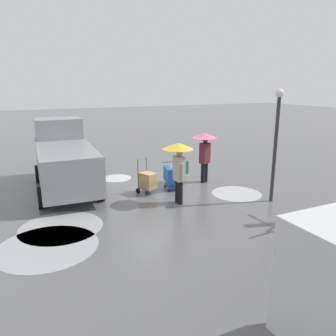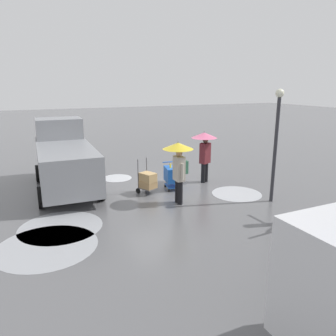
{
  "view_description": "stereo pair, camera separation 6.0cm",
  "coord_description": "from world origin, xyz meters",
  "px_view_note": "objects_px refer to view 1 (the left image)",
  "views": [
    {
      "loc": [
        4.83,
        11.5,
        4.02
      ],
      "look_at": [
        0.08,
        1.05,
        1.05
      ],
      "focal_mm": 34.98,
      "sensor_mm": 36.0,
      "label": 1
    },
    {
      "loc": [
        4.77,
        11.53,
        4.02
      ],
      "look_at": [
        0.08,
        1.05,
        1.05
      ],
      "focal_mm": 34.98,
      "sensor_mm": 36.0,
      "label": 2
    }
  ],
  "objects_px": {
    "hand_dolly_boxes": "(148,181)",
    "pedestrian_pink_side": "(204,145)",
    "cargo_van_parked_right": "(64,159)",
    "pedestrian_black_side": "(179,159)",
    "street_lamp": "(276,134)",
    "shopping_cart_vendor": "(172,175)"
  },
  "relations": [
    {
      "from": "hand_dolly_boxes",
      "to": "pedestrian_pink_side",
      "type": "relative_size",
      "value": 0.61
    },
    {
      "from": "shopping_cart_vendor",
      "to": "pedestrian_black_side",
      "type": "bearing_deg",
      "value": 73.34
    },
    {
      "from": "cargo_van_parked_right",
      "to": "pedestrian_black_side",
      "type": "relative_size",
      "value": 2.51
    },
    {
      "from": "pedestrian_pink_side",
      "to": "hand_dolly_boxes",
      "type": "bearing_deg",
      "value": 8.63
    },
    {
      "from": "hand_dolly_boxes",
      "to": "street_lamp",
      "type": "relative_size",
      "value": 0.34
    },
    {
      "from": "street_lamp",
      "to": "hand_dolly_boxes",
      "type": "bearing_deg",
      "value": -34.73
    },
    {
      "from": "cargo_van_parked_right",
      "to": "pedestrian_pink_side",
      "type": "relative_size",
      "value": 2.51
    },
    {
      "from": "pedestrian_pink_side",
      "to": "pedestrian_black_side",
      "type": "distance_m",
      "value": 2.67
    },
    {
      "from": "shopping_cart_vendor",
      "to": "hand_dolly_boxes",
      "type": "relative_size",
      "value": 0.79
    },
    {
      "from": "cargo_van_parked_right",
      "to": "pedestrian_black_side",
      "type": "xyz_separation_m",
      "value": [
        -3.32,
        3.28,
        0.39
      ]
    },
    {
      "from": "cargo_van_parked_right",
      "to": "street_lamp",
      "type": "relative_size",
      "value": 1.4
    },
    {
      "from": "pedestrian_pink_side",
      "to": "pedestrian_black_side",
      "type": "relative_size",
      "value": 1.0
    },
    {
      "from": "pedestrian_black_side",
      "to": "hand_dolly_boxes",
      "type": "bearing_deg",
      "value": -65.04
    },
    {
      "from": "pedestrian_pink_side",
      "to": "street_lamp",
      "type": "height_order",
      "value": "street_lamp"
    },
    {
      "from": "cargo_van_parked_right",
      "to": "shopping_cart_vendor",
      "type": "distance_m",
      "value": 4.22
    },
    {
      "from": "cargo_van_parked_right",
      "to": "pedestrian_black_side",
      "type": "height_order",
      "value": "cargo_van_parked_right"
    },
    {
      "from": "cargo_van_parked_right",
      "to": "hand_dolly_boxes",
      "type": "xyz_separation_m",
      "value": [
        -2.7,
        1.94,
        -0.69
      ]
    },
    {
      "from": "pedestrian_pink_side",
      "to": "pedestrian_black_side",
      "type": "height_order",
      "value": "same"
    },
    {
      "from": "hand_dolly_boxes",
      "to": "street_lamp",
      "type": "distance_m",
      "value": 4.85
    },
    {
      "from": "cargo_van_parked_right",
      "to": "hand_dolly_boxes",
      "type": "relative_size",
      "value": 4.1
    },
    {
      "from": "shopping_cart_vendor",
      "to": "pedestrian_black_side",
      "type": "distance_m",
      "value": 1.82
    },
    {
      "from": "hand_dolly_boxes",
      "to": "street_lamp",
      "type": "xyz_separation_m",
      "value": [
        -3.67,
        2.55,
        1.88
      ]
    }
  ]
}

